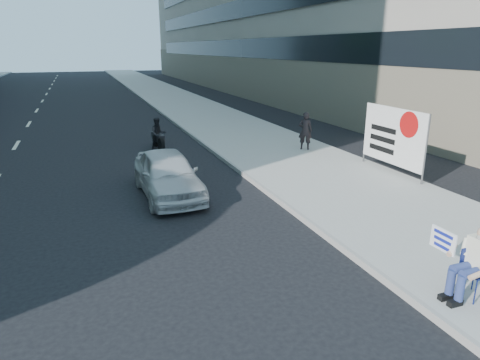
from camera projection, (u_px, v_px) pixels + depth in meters
name	position (u px, v px, depth m)	size (l,w,h in m)	color
ground	(277.00, 257.00, 9.07)	(160.00, 160.00, 0.00)	black
near_sidewalk	(203.00, 114.00, 28.28)	(5.00, 120.00, 0.15)	gray
seated_protester	(473.00, 259.00, 7.12)	(0.83, 1.11, 1.31)	navy
pedestrian_woman	(305.00, 131.00, 17.78)	(0.57, 0.38, 1.57)	black
protest_banner	(393.00, 136.00, 14.36)	(0.08, 3.06, 2.20)	#4C4C4C
white_sedan_near	(168.00, 174.00, 12.64)	(1.60, 3.97, 1.35)	silver
motorcycle	(158.00, 136.00, 18.32)	(0.75, 2.05, 1.42)	black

